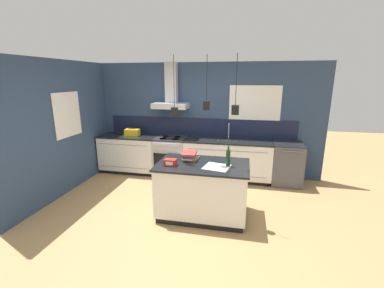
{
  "coord_description": "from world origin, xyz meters",
  "views": [
    {
      "loc": [
        1.07,
        -3.88,
        2.27
      ],
      "look_at": [
        0.1,
        0.69,
        1.05
      ],
      "focal_mm": 24.0,
      "sensor_mm": 36.0,
      "label": 1
    }
  ],
  "objects_px": {
    "dishwasher": "(287,164)",
    "bottle_on_island": "(228,158)",
    "yellow_toolbox": "(132,132)",
    "oven_range": "(171,156)",
    "book_stack": "(190,156)",
    "red_supply_box": "(170,162)"
  },
  "relations": [
    {
      "from": "oven_range",
      "to": "yellow_toolbox",
      "type": "bearing_deg",
      "value": 179.74
    },
    {
      "from": "dishwasher",
      "to": "red_supply_box",
      "type": "bearing_deg",
      "value": -137.65
    },
    {
      "from": "bottle_on_island",
      "to": "yellow_toolbox",
      "type": "bearing_deg",
      "value": 144.3
    },
    {
      "from": "book_stack",
      "to": "red_supply_box",
      "type": "distance_m",
      "value": 0.43
    },
    {
      "from": "yellow_toolbox",
      "to": "bottle_on_island",
      "type": "bearing_deg",
      "value": -35.7
    },
    {
      "from": "dishwasher",
      "to": "red_supply_box",
      "type": "height_order",
      "value": "red_supply_box"
    },
    {
      "from": "dishwasher",
      "to": "bottle_on_island",
      "type": "height_order",
      "value": "bottle_on_island"
    },
    {
      "from": "dishwasher",
      "to": "bottle_on_island",
      "type": "distance_m",
      "value": 2.16
    },
    {
      "from": "oven_range",
      "to": "bottle_on_island",
      "type": "xyz_separation_m",
      "value": [
        1.45,
        -1.72,
        0.59
      ]
    },
    {
      "from": "book_stack",
      "to": "yellow_toolbox",
      "type": "distance_m",
      "value": 2.31
    },
    {
      "from": "dishwasher",
      "to": "oven_range",
      "type": "bearing_deg",
      "value": -179.91
    },
    {
      "from": "red_supply_box",
      "to": "yellow_toolbox",
      "type": "distance_m",
      "value": 2.4
    },
    {
      "from": "bottle_on_island",
      "to": "red_supply_box",
      "type": "relative_size",
      "value": 1.71
    },
    {
      "from": "oven_range",
      "to": "red_supply_box",
      "type": "distance_m",
      "value": 2.01
    },
    {
      "from": "bottle_on_island",
      "to": "book_stack",
      "type": "relative_size",
      "value": 0.92
    },
    {
      "from": "oven_range",
      "to": "book_stack",
      "type": "height_order",
      "value": "book_stack"
    },
    {
      "from": "dishwasher",
      "to": "yellow_toolbox",
      "type": "height_order",
      "value": "yellow_toolbox"
    },
    {
      "from": "book_stack",
      "to": "yellow_toolbox",
      "type": "bearing_deg",
      "value": 138.94
    },
    {
      "from": "bottle_on_island",
      "to": "yellow_toolbox",
      "type": "relative_size",
      "value": 0.96
    },
    {
      "from": "oven_range",
      "to": "yellow_toolbox",
      "type": "xyz_separation_m",
      "value": [
        -0.95,
        0.0,
        0.54
      ]
    },
    {
      "from": "dishwasher",
      "to": "yellow_toolbox",
      "type": "xyz_separation_m",
      "value": [
        -3.56,
        0.0,
        0.54
      ]
    },
    {
      "from": "oven_range",
      "to": "book_stack",
      "type": "bearing_deg",
      "value": -62.32
    }
  ]
}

